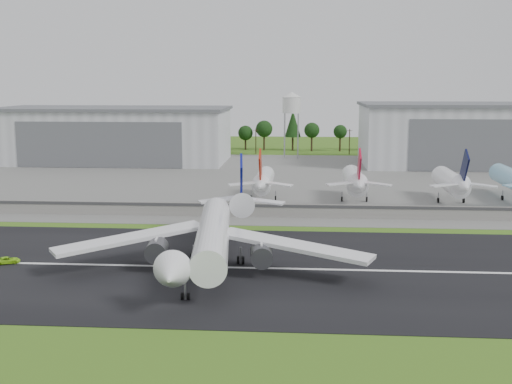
# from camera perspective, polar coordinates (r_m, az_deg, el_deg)

# --- Properties ---
(ground) EXTENTS (600.00, 600.00, 0.00)m
(ground) POSITION_cam_1_polar(r_m,az_deg,el_deg) (107.48, 3.99, -8.41)
(ground) COLOR #366718
(ground) RESTS_ON ground
(runway) EXTENTS (320.00, 60.00, 0.10)m
(runway) POSITION_cam_1_polar(r_m,az_deg,el_deg) (117.02, 4.01, -6.86)
(runway) COLOR black
(runway) RESTS_ON ground
(runway_centerline) EXTENTS (220.00, 1.00, 0.02)m
(runway_centerline) POSITION_cam_1_polar(r_m,az_deg,el_deg) (117.00, 4.01, -6.84)
(runway_centerline) COLOR white
(runway_centerline) RESTS_ON runway
(apron) EXTENTS (320.00, 150.00, 0.10)m
(apron) POSITION_cam_1_polar(r_m,az_deg,el_deg) (224.66, 4.11, 1.14)
(apron) COLOR slate
(apron) RESTS_ON ground
(blast_fence) EXTENTS (240.00, 0.61, 3.50)m
(blast_fence) POSITION_cam_1_polar(r_m,az_deg,el_deg) (160.30, 4.07, -1.68)
(blast_fence) COLOR gray
(blast_fence) RESTS_ON ground
(hangar_west) EXTENTS (97.00, 44.00, 23.20)m
(hangar_west) POSITION_cam_1_polar(r_m,az_deg,el_deg) (279.66, -12.53, 5.01)
(hangar_west) COLOR silver
(hangar_west) RESTS_ON ground
(hangar_east) EXTENTS (102.00, 47.00, 25.20)m
(hangar_east) POSITION_cam_1_polar(r_m,az_deg,el_deg) (278.20, 19.85, 4.85)
(hangar_east) COLOR silver
(hangar_east) RESTS_ON ground
(water_tower) EXTENTS (8.40, 8.40, 29.40)m
(water_tower) POSITION_cam_1_polar(r_m,az_deg,el_deg) (287.35, 3.18, 7.92)
(water_tower) COLOR #99999E
(water_tower) RESTS_ON ground
(utility_poles) EXTENTS (230.00, 3.00, 12.00)m
(utility_poles) POSITION_cam_1_polar(r_m,az_deg,el_deg) (304.01, 4.13, 3.37)
(utility_poles) COLOR black
(utility_poles) RESTS_ON ground
(treeline) EXTENTS (320.00, 16.00, 22.00)m
(treeline) POSITION_cam_1_polar(r_m,az_deg,el_deg) (318.93, 4.14, 3.67)
(treeline) COLOR black
(treeline) RESTS_ON ground
(main_airliner) EXTENTS (56.97, 59.27, 18.17)m
(main_airliner) POSITION_cam_1_polar(r_m,az_deg,el_deg) (116.42, -3.90, -4.48)
(main_airliner) COLOR white
(main_airliner) RESTS_ON runway
(ground_vehicle) EXTENTS (5.02, 3.76, 1.27)m
(ground_vehicle) POSITION_cam_1_polar(r_m,az_deg,el_deg) (128.57, -21.23, -5.68)
(ground_vehicle) COLOR #93DA19
(ground_vehicle) RESTS_ON runway
(parked_jet_red_a) EXTENTS (7.36, 31.29, 16.39)m
(parked_jet_red_a) POSITION_cam_1_polar(r_m,az_deg,el_deg) (181.12, 0.63, 0.98)
(parked_jet_red_a) COLOR white
(parked_jet_red_a) RESTS_ON ground
(parked_jet_red_b) EXTENTS (7.36, 31.29, 16.71)m
(parked_jet_red_b) POSITION_cam_1_polar(r_m,az_deg,el_deg) (181.40, 8.80, 0.97)
(parked_jet_red_b) COLOR silver
(parked_jet_red_b) RESTS_ON ground
(parked_jet_navy) EXTENTS (7.36, 31.29, 16.68)m
(parked_jet_navy) POSITION_cam_1_polar(r_m,az_deg,el_deg) (185.55, 17.11, 0.84)
(parked_jet_navy) COLOR white
(parked_jet_navy) RESTS_ON ground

